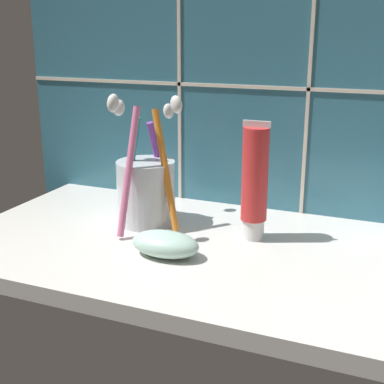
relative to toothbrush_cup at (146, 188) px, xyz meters
The scene contains 5 objects.
sink_counter 18.59cm from the toothbrush_cup, 14.43° to the right, with size 77.11×34.29×2.00cm, color silver.
tile_wall_backsplash 28.76cm from the toothbrush_cup, 37.34° to the left, with size 87.11×1.72×52.33cm.
toothbrush_cup is the anchor object (origin of this frame).
toothpaste_tube 15.41cm from the toothbrush_cup, ahead, with size 3.46×3.29×15.19cm.
soap_bar 12.28cm from the toothbrush_cup, 52.23° to the right, with size 8.38×4.95×3.02cm, color silver.
Camera 1 is at (15.39, -57.63, 27.79)cm, focal length 50.00 mm.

